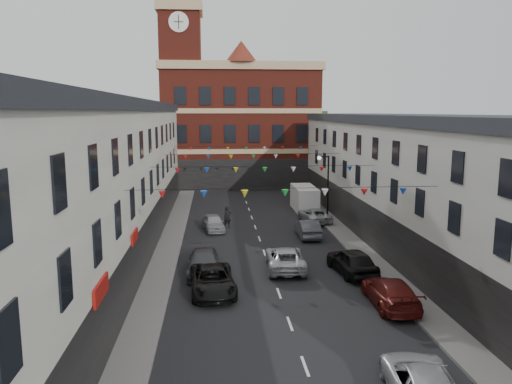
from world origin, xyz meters
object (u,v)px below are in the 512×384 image
object	(u,v)px
moving_car	(285,258)
car_left_e	(214,223)
car_left_d	(204,263)
car_right_e	(308,228)
car_left_c	(213,280)
car_right_b	(422,383)
car_right_f	(314,215)
street_lamp	(325,179)
pedestrian	(227,217)
car_right_c	(390,292)
white_van	(304,198)
car_right_d	(352,261)

from	to	relation	value
moving_car	car_left_e	bearing A→B (deg)	-64.17
car_left_d	car_right_e	distance (m)	11.74
car_left_c	car_left_e	xyz separation A→B (m)	(0.05, 14.70, -0.04)
car_right_b	moving_car	xyz separation A→B (m)	(-2.65, 14.96, 0.02)
car_left_e	moving_car	xyz separation A→B (m)	(4.55, -10.82, 0.03)
car_right_f	street_lamp	bearing A→B (deg)	-161.23
moving_car	car_right_f	bearing A→B (deg)	-105.94
street_lamp	pedestrian	world-z (taller)	street_lamp
car_left_d	car_left_e	bearing A→B (deg)	86.98
car_left_d	car_left_c	bearing A→B (deg)	-80.40
moving_car	car_right_c	bearing A→B (deg)	128.04
car_left_c	white_van	xyz separation A→B (m)	(9.25, 22.74, 0.49)
car_left_e	car_right_d	distance (m)	14.84
car_right_d	car_right_e	xyz separation A→B (m)	(-1.03, 9.28, -0.10)
car_left_d	car_right_c	bearing A→B (deg)	-31.39
car_left_c	car_right_c	bearing A→B (deg)	-19.92
car_right_e	street_lamp	bearing A→B (deg)	-114.59
car_right_c	moving_car	world-z (taller)	car_right_c
car_right_b	moving_car	world-z (taller)	moving_car
moving_car	car_right_d	bearing A→B (deg)	164.56
street_lamp	pedestrian	size ratio (longest dim) A/B	3.20
street_lamp	car_right_d	size ratio (longest dim) A/B	1.25
car_left_d	moving_car	size ratio (longest dim) A/B	0.95
car_right_b	white_van	bearing A→B (deg)	-85.87
moving_car	white_van	distance (m)	19.43
car_right_e	car_left_e	bearing A→B (deg)	-20.80
car_right_e	car_left_d	bearing A→B (deg)	46.55
car_left_e	car_right_e	size ratio (longest dim) A/B	0.91
car_right_b	moving_car	size ratio (longest dim) A/B	0.97
street_lamp	car_left_e	world-z (taller)	street_lamp
car_right_b	car_left_d	bearing A→B (deg)	-54.04
car_right_b	car_right_c	size ratio (longest dim) A/B	0.98
car_left_e	car_right_b	xyz separation A→B (m)	(7.20, -25.79, 0.01)
car_left_c	car_right_f	xyz separation A→B (m)	(9.15, 17.12, -0.07)
moving_car	pedestrian	world-z (taller)	pedestrian
car_right_d	car_right_c	bearing A→B (deg)	89.06
car_left_c	car_right_d	xyz separation A→B (m)	(8.57, 2.56, 0.10)
street_lamp	car_left_c	bearing A→B (deg)	-120.08
car_left_d	car_right_e	xyz separation A→B (m)	(8.10, 8.50, 0.02)
car_left_e	white_van	size ratio (longest dim) A/B	0.73
car_left_c	car_right_b	xyz separation A→B (m)	(7.25, -11.09, -0.03)
car_right_b	car_left_c	bearing A→B (deg)	-49.30
car_left_c	car_right_e	bearing A→B (deg)	53.47
car_left_c	car_right_b	distance (m)	13.25
car_left_c	car_right_d	distance (m)	8.94
car_right_b	car_right_c	distance (m)	8.69
car_right_d	car_left_c	bearing A→B (deg)	9.25
car_right_c	car_right_e	world-z (taller)	car_right_c
car_right_b	car_right_e	world-z (taller)	car_right_e
street_lamp	car_left_d	size ratio (longest dim) A/B	1.24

